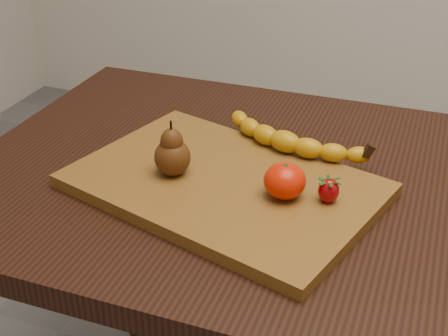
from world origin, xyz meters
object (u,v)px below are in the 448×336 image
at_px(table, 270,227).
at_px(mandarin, 285,181).
at_px(pear, 172,148).
at_px(cutting_board, 224,185).

height_order(table, mandarin, mandarin).
relative_size(pear, mandarin, 1.43).
height_order(pear, mandarin, pear).
height_order(cutting_board, mandarin, mandarin).
distance_m(pear, mandarin, 0.18).
height_order(cutting_board, pear, pear).
bearing_deg(mandarin, table, 116.52).
bearing_deg(cutting_board, pear, -157.14).
bearing_deg(pear, mandarin, -1.75).
xyz_separation_m(table, cutting_board, (-0.06, -0.06, 0.11)).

